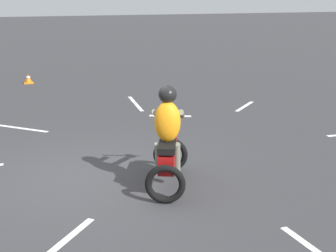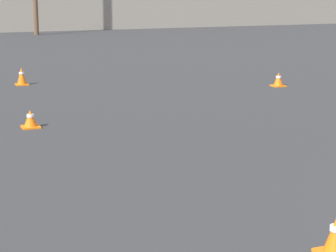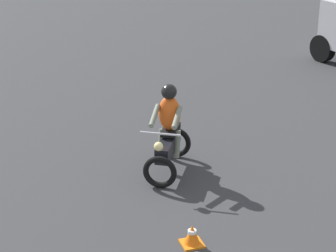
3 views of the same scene
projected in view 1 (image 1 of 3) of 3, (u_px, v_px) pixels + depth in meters
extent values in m
plane|color=#333335|center=(87.00, 180.00, 7.76)|extent=(120.00, 120.00, 0.00)
torus|color=black|center=(170.00, 155.00, 8.06)|extent=(0.33, 0.59, 0.60)
torus|color=black|center=(165.00, 184.00, 6.81)|extent=(0.33, 0.59, 0.60)
cube|color=maroon|center=(168.00, 155.00, 7.37)|extent=(1.10, 0.66, 0.28)
cube|color=black|center=(167.00, 146.00, 7.10)|extent=(0.62, 0.46, 0.10)
cylinder|color=silver|center=(170.00, 116.00, 7.82)|extent=(0.31, 0.66, 0.04)
sphere|color=#F2E08C|center=(171.00, 125.00, 7.99)|extent=(0.21, 0.21, 0.16)
ellipsoid|color=orange|center=(168.00, 122.00, 7.10)|extent=(0.42, 0.48, 0.64)
cylinder|color=slate|center=(181.00, 114.00, 7.36)|extent=(0.54, 0.30, 0.27)
cylinder|color=slate|center=(156.00, 114.00, 7.39)|extent=(0.54, 0.30, 0.27)
cylinder|color=slate|center=(177.00, 158.00, 7.27)|extent=(0.27, 0.21, 0.51)
cylinder|color=slate|center=(159.00, 157.00, 7.29)|extent=(0.27, 0.21, 0.51)
sphere|color=black|center=(168.00, 94.00, 7.02)|extent=(0.37, 0.37, 0.28)
cube|color=orange|center=(29.00, 83.00, 16.11)|extent=(0.32, 0.32, 0.03)
cone|color=orange|center=(28.00, 78.00, 16.06)|extent=(0.24, 0.24, 0.28)
cylinder|color=white|center=(28.00, 77.00, 16.05)|extent=(0.13, 0.13, 0.05)
cube|color=silver|center=(135.00, 103.00, 13.14)|extent=(1.86, 0.27, 0.01)
cube|color=silver|center=(10.00, 127.00, 10.84)|extent=(1.54, 1.63, 0.01)
cube|color=silver|center=(318.00, 252.00, 5.58)|extent=(1.35, 0.17, 0.01)
cube|color=silver|center=(245.00, 106.00, 12.81)|extent=(0.94, 1.03, 0.01)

